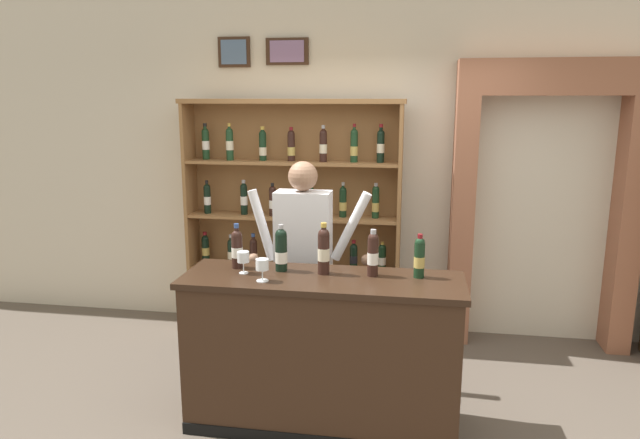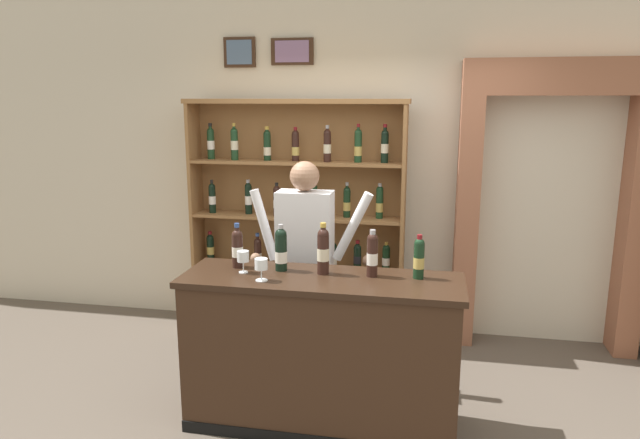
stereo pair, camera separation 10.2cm
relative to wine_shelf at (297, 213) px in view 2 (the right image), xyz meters
name	(u,v)px [view 2 (the right image)]	position (x,y,z in m)	size (l,w,h in m)	color
ground_plane	(348,427)	(0.69, -1.47, -1.13)	(14.00, 14.00, 0.02)	brown
back_wall	(379,136)	(0.69, 0.34, 0.67)	(12.00, 0.19, 3.59)	beige
wine_shelf	(297,213)	(0.00, 0.00, 0.00)	(1.95, 0.30, 2.13)	olive
archway_doorway	(549,189)	(2.15, 0.21, 0.26)	(1.52, 0.45, 2.44)	#935B42
tasting_counter	(321,352)	(0.50, -1.47, -0.61)	(1.79, 0.58, 1.02)	#382316
shopkeeper	(305,248)	(0.26, -0.85, -0.08)	(0.94, 0.22, 1.69)	#2D3347
tasting_bottle_grappa	(237,247)	(-0.09, -1.36, 0.04)	(0.07, 0.07, 0.30)	black
tasting_bottle_riserva	(281,249)	(0.22, -1.37, 0.04)	(0.08, 0.08, 0.31)	black
tasting_bottle_vin_santo	(323,250)	(0.50, -1.39, 0.06)	(0.08, 0.08, 0.34)	black
tasting_bottle_brunello	(372,254)	(0.82, -1.38, 0.05)	(0.07, 0.07, 0.30)	black
tasting_bottle_rosso	(419,258)	(1.11, -1.37, 0.03)	(0.07, 0.07, 0.28)	black
wine_glass_spare	(243,257)	(-0.01, -1.47, 0.00)	(0.08, 0.08, 0.14)	silver
wine_glass_center	(261,265)	(0.15, -1.61, 0.00)	(0.08, 0.08, 0.14)	silver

